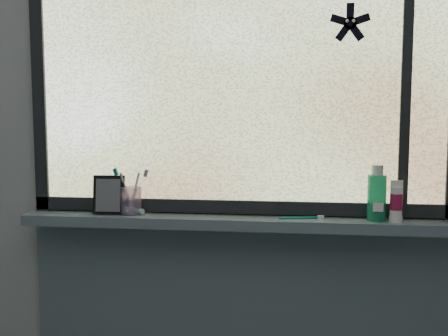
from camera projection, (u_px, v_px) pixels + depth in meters
name	position (u px, v px, depth m)	size (l,w,h in m)	color
wall_back	(238.00, 154.00, 1.90)	(3.00, 0.01, 2.50)	#9EA3A8
windowsill	(236.00, 222.00, 1.85)	(1.62, 0.14, 0.04)	#505F6B
window_pane	(238.00, 79.00, 1.85)	(1.50, 0.01, 1.00)	silver
frame_bottom	(238.00, 207.00, 1.89)	(1.60, 0.03, 0.05)	black
frame_left	(40.00, 81.00, 1.94)	(0.05, 0.03, 1.10)	black
frame_mullion	(406.00, 77.00, 1.77)	(0.04, 0.03, 1.00)	black
starfish_sticker	(350.00, 23.00, 1.77)	(0.15, 0.02, 0.15)	black
vanity_mirror	(109.00, 195.00, 1.89)	(0.12, 0.06, 0.15)	black
toothpaste_tube	(131.00, 210.00, 1.90)	(0.16, 0.03, 0.03)	silver
toothbrush_cup	(131.00, 201.00, 1.90)	(0.08, 0.08, 0.10)	#B696C6
toothbrush_lying	(298.00, 217.00, 1.81)	(0.18, 0.02, 0.01)	#0C6C65
mouthwash_bottle	(377.00, 193.00, 1.77)	(0.07, 0.07, 0.16)	#1E9B6B
cream_tube	(396.00, 200.00, 1.75)	(0.04, 0.04, 0.11)	silver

